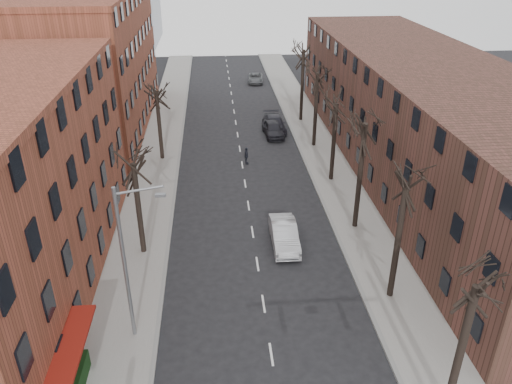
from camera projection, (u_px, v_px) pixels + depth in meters
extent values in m
cube|color=gray|center=(159.00, 155.00, 49.02)|extent=(4.00, 90.00, 0.15)
cube|color=gray|center=(319.00, 149.00, 50.26)|extent=(4.00, 90.00, 0.15)
cube|color=brown|center=(85.00, 64.00, 53.19)|extent=(12.00, 28.00, 14.00)
cube|color=#522E26|center=(423.00, 116.00, 44.20)|extent=(12.00, 50.00, 10.00)
cylinder|color=slate|center=(125.00, 268.00, 24.93)|extent=(0.20, 0.20, 9.00)
cylinder|color=slate|center=(138.00, 190.00, 23.04)|extent=(2.39, 0.12, 0.46)
cube|color=slate|center=(160.00, 195.00, 23.25)|extent=(0.50, 0.22, 0.14)
imported|color=#AAACB1|center=(284.00, 235.00, 34.55)|extent=(1.76, 4.96, 1.63)
imported|color=black|center=(273.00, 129.00, 53.44)|extent=(2.20, 4.82, 1.60)
imported|color=black|center=(274.00, 124.00, 54.97)|extent=(2.35, 5.39, 1.54)
imported|color=#515458|center=(256.00, 78.00, 72.94)|extent=(2.46, 4.67, 1.25)
imported|color=black|center=(246.00, 156.00, 46.86)|extent=(0.44, 0.98, 1.64)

